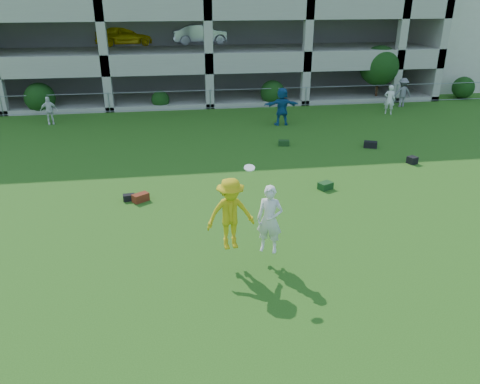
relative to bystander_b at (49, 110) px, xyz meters
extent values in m
plane|color=#235114|center=(8.91, -16.83, -0.76)|extent=(100.00, 100.00, 0.00)
imported|color=white|center=(0.00, 0.00, 0.00)|extent=(0.95, 0.59, 1.51)
imported|color=#1D5088|center=(12.41, -1.95, 0.25)|extent=(1.87, 0.60, 2.02)
imported|color=white|center=(19.16, -0.54, 0.09)|extent=(0.74, 0.65, 1.69)
imported|color=slate|center=(20.77, 1.13, 0.12)|extent=(1.15, 0.68, 1.76)
cube|color=#531D0E|center=(5.32, -10.94, -0.62)|extent=(0.62, 0.56, 0.28)
cube|color=black|center=(4.91, -10.80, -0.65)|extent=(0.42, 0.29, 0.22)
cube|color=#123313|center=(12.01, -10.84, -0.63)|extent=(0.60, 0.54, 0.26)
cube|color=black|center=(16.49, -8.74, -0.61)|extent=(0.46, 0.46, 0.30)
cube|color=black|center=(15.60, -6.44, -0.61)|extent=(0.67, 0.51, 0.30)
cube|color=#173914|center=(11.70, -5.53, -0.63)|extent=(0.55, 0.40, 0.25)
imported|color=gold|center=(7.90, -15.47, 0.77)|extent=(1.34, 0.89, 1.94)
imported|color=silver|center=(8.92, -15.48, 0.54)|extent=(0.80, 0.68, 1.86)
cylinder|color=white|center=(8.37, -15.52, 2.02)|extent=(0.27, 0.27, 0.11)
cube|color=#9E998C|center=(23.66, 9.17, 5.24)|extent=(0.50, 14.00, 12.00)
cube|color=#9E998C|center=(8.91, 9.17, -0.61)|extent=(30.00, 14.00, 0.30)
cube|color=#9E998C|center=(8.91, 9.17, 2.39)|extent=(30.00, 14.00, 0.30)
cube|color=#9E998C|center=(8.91, 2.32, 1.79)|extent=(30.00, 0.30, 0.90)
cube|color=#9E998C|center=(8.91, 2.32, 4.79)|extent=(30.00, 0.30, 0.90)
cube|color=#9E998C|center=(2.91, 2.42, 5.24)|extent=(0.50, 0.50, 12.00)
cube|color=#9E998C|center=(8.91, 2.42, 5.24)|extent=(0.50, 0.50, 12.00)
cube|color=#9E998C|center=(14.91, 2.42, 5.24)|extent=(0.50, 0.50, 12.00)
cube|color=#9E998C|center=(20.91, 2.42, 5.24)|extent=(0.50, 0.50, 12.00)
cube|color=#605E59|center=(8.91, 11.17, 5.24)|extent=(29.00, 9.00, 11.60)
imported|color=yellow|center=(3.77, 7.17, 3.20)|extent=(4.03, 2.00, 1.32)
imported|color=silver|center=(8.83, 7.17, 3.20)|extent=(4.14, 1.87, 1.32)
cylinder|color=gray|center=(-3.09, 2.17, -0.16)|extent=(0.06, 0.06, 1.20)
cylinder|color=gray|center=(2.91, 2.17, -0.16)|extent=(0.06, 0.06, 1.20)
cylinder|color=gray|center=(8.91, 2.17, -0.16)|extent=(0.06, 0.06, 1.20)
cylinder|color=gray|center=(14.91, 2.17, -0.16)|extent=(0.06, 0.06, 1.20)
cylinder|color=gray|center=(20.91, 2.17, -0.16)|extent=(0.06, 0.06, 1.20)
cylinder|color=gray|center=(8.91, 2.17, 0.39)|extent=(36.00, 0.04, 0.04)
cylinder|color=gray|center=(8.91, 2.17, -0.68)|extent=(36.00, 0.04, 0.04)
sphere|color=#163D11|center=(-1.09, 2.77, 0.12)|extent=(1.76, 1.76, 1.76)
sphere|color=#163D11|center=(5.91, 2.77, -0.21)|extent=(1.10, 1.10, 1.10)
sphere|color=#163D11|center=(12.91, 2.77, 0.01)|extent=(1.54, 1.54, 1.54)
cylinder|color=#382314|center=(19.91, 2.97, 0.22)|extent=(0.16, 0.16, 1.96)
sphere|color=#163D11|center=(19.91, 2.97, 1.48)|extent=(2.52, 2.52, 2.52)
sphere|color=#163D11|center=(25.91, 2.77, -0.04)|extent=(1.43, 1.43, 1.43)
camera|label=1|loc=(6.58, -26.08, 6.06)|focal=35.00mm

